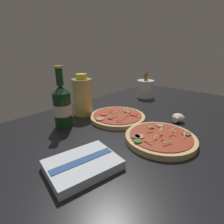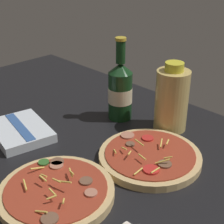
{
  "view_description": "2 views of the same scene",
  "coord_description": "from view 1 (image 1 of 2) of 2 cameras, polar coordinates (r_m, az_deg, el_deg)",
  "views": [
    {
      "loc": [
        -49.46,
        -33.36,
        31.76
      ],
      "look_at": [
        -7.43,
        4.82,
        10.79
      ],
      "focal_mm": 28.0,
      "sensor_mm": 36.0,
      "label": 1
    },
    {
      "loc": [
        45.29,
        -40.73,
        48.34
      ],
      "look_at": [
        -7.26,
        11.45,
        11.2
      ],
      "focal_mm": 55.0,
      "sensor_mm": 36.0,
      "label": 2
    }
  ],
  "objects": [
    {
      "name": "pizza_far",
      "position": [
        0.76,
        1.79,
        -1.56
      ],
      "size": [
        23.75,
        23.75,
        4.13
      ],
      "color": "tan",
      "rests_on": "counter_slab"
    },
    {
      "name": "pizza_near",
      "position": [
        0.61,
        15.44,
        -8.17
      ],
      "size": [
        23.2,
        23.2,
        4.77
      ],
      "color": "tan",
      "rests_on": "counter_slab"
    },
    {
      "name": "beer_bottle",
      "position": [
        0.69,
        -15.92,
        1.95
      ],
      "size": [
        6.79,
        6.79,
        23.33
      ],
      "color": "#143819",
      "rests_on": "counter_slab"
    },
    {
      "name": "mushroom_left",
      "position": [
        0.78,
        20.73,
        -1.83
      ],
      "size": [
        5.42,
        5.17,
        3.62
      ],
      "color": "white",
      "rests_on": "counter_slab"
    },
    {
      "name": "counter_slab",
      "position": [
        0.67,
        7.39,
        -7.0
      ],
      "size": [
        160.0,
        90.0,
        2.5
      ],
      "color": "black",
      "rests_on": "ground"
    },
    {
      "name": "dish_towel",
      "position": [
        0.47,
        -9.53,
        -16.58
      ],
      "size": [
        19.8,
        16.34,
        2.56
      ],
      "color": "silver",
      "rests_on": "counter_slab"
    },
    {
      "name": "utensil_crock",
      "position": [
        1.11,
        10.79,
        7.52
      ],
      "size": [
        10.15,
        10.15,
        16.32
      ],
      "color": "silver",
      "rests_on": "counter_slab"
    },
    {
      "name": "oil_bottle",
      "position": [
        0.8,
        -9.61,
        5.07
      ],
      "size": [
        8.75,
        8.75,
        18.6
      ],
      "color": "#D6B766",
      "rests_on": "counter_slab"
    }
  ]
}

